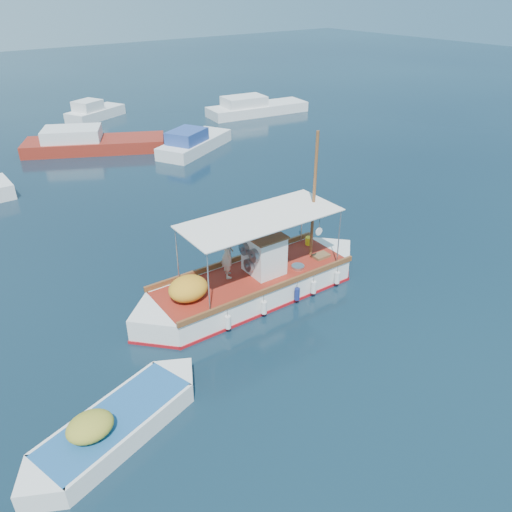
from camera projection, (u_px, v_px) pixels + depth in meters
ground at (274, 293)px, 18.57m from camera, size 160.00×160.00×0.00m
fishing_caique at (252, 284)px, 18.16m from camera, size 9.68×2.94×5.91m
dinghy at (115, 428)px, 12.67m from camera, size 5.36×2.65×1.36m
bg_boat_n at (90, 144)px, 33.60m from camera, size 9.42×6.69×1.80m
bg_boat_ne at (193, 144)px, 33.57m from camera, size 6.54×4.83×1.80m
bg_boat_e at (255, 108)px, 42.61m from camera, size 8.98×3.77×1.80m
bg_boat_far_n at (94, 113)px, 41.23m from camera, size 5.36×3.91×1.80m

